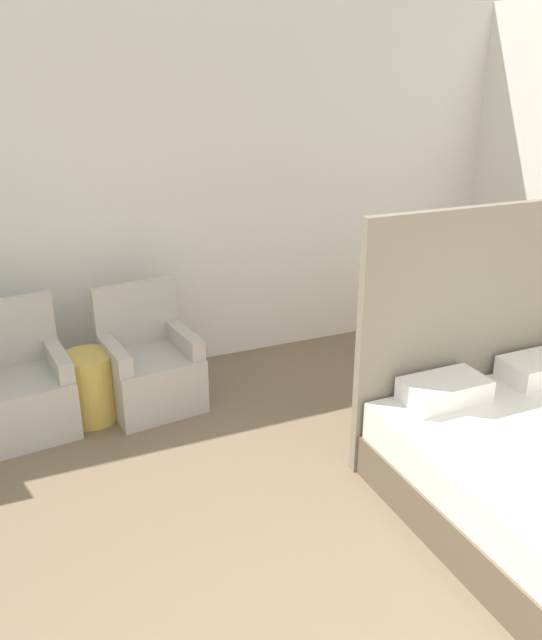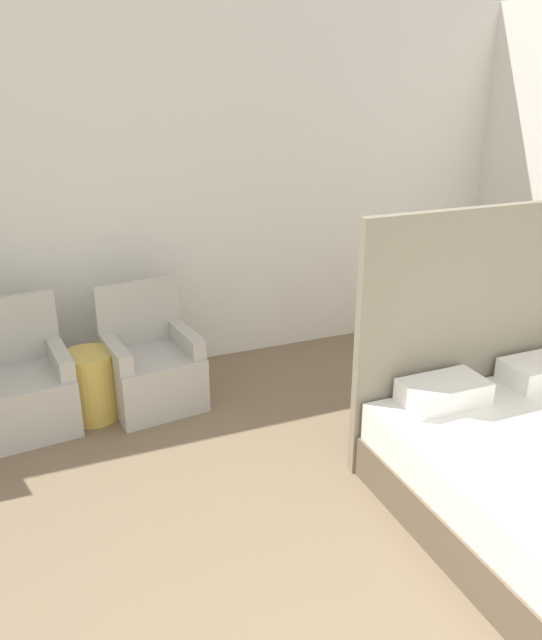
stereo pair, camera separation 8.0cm
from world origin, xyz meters
TOP-DOWN VIEW (x-y plane):
  - wall_back at (0.00, 4.16)m, footprint 10.00×0.06m
  - armchair_near_window_left at (-1.27, 3.49)m, footprint 0.69×0.64m
  - armchair_near_window_right at (-0.38, 3.49)m, footprint 0.70×0.65m
  - side_table at (-0.82, 3.47)m, footprint 0.37×0.37m

SIDE VIEW (x-z plane):
  - side_table at x=-0.82m, z-range 0.00..0.50m
  - armchair_near_window_left at x=-1.27m, z-range -0.18..0.72m
  - armchair_near_window_right at x=-0.38m, z-range -0.18..0.72m
  - wall_back at x=0.00m, z-range 0.00..2.90m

